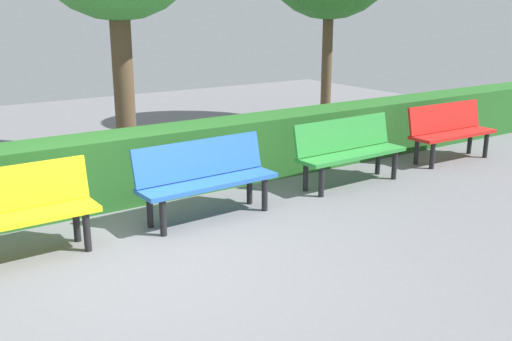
% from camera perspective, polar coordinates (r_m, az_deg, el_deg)
% --- Properties ---
extents(ground_plane, '(20.19, 20.19, 0.00)m').
position_cam_1_polar(ground_plane, '(5.62, -10.19, -8.41)').
color(ground_plane, slate).
extents(bench_red, '(1.53, 0.51, 0.86)m').
position_cam_1_polar(bench_red, '(9.35, 18.45, 3.87)').
color(bench_red, red).
rests_on(bench_red, ground_plane).
extents(bench_green, '(1.64, 0.50, 0.86)m').
position_cam_1_polar(bench_green, '(7.75, 9.04, 2.18)').
color(bench_green, '#2D8C38').
rests_on(bench_green, ground_plane).
extents(bench_blue, '(1.62, 0.52, 0.86)m').
position_cam_1_polar(bench_blue, '(6.44, -4.98, -0.47)').
color(bench_blue, blue).
rests_on(bench_blue, ground_plane).
extents(bench_yellow, '(1.59, 0.49, 0.86)m').
position_cam_1_polar(bench_yellow, '(5.79, -23.17, -3.60)').
color(bench_yellow, yellow).
rests_on(bench_yellow, ground_plane).
extents(hedge_row, '(16.19, 0.64, 0.83)m').
position_cam_1_polar(hedge_row, '(7.37, -8.98, 0.91)').
color(hedge_row, '#266023').
rests_on(hedge_row, ground_plane).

